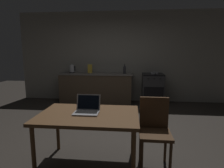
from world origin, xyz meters
TOP-DOWN VIEW (x-y plane):
  - ground_plane at (0.00, 0.00)m, footprint 12.00×12.00m
  - back_wall at (0.30, 2.55)m, footprint 6.40×0.10m
  - kitchen_counter at (-0.47, 2.20)m, footprint 2.16×0.64m
  - stove_oven at (1.20, 2.19)m, footprint 0.60×0.62m
  - dining_table at (0.03, -1.00)m, footprint 1.27×0.85m
  - chair at (0.88, -0.90)m, footprint 0.40×0.40m
  - laptop at (-0.00, -0.96)m, footprint 0.32×0.28m
  - electric_kettle at (-1.19, 2.20)m, footprint 0.17×0.15m
  - bottle at (0.38, 2.15)m, footprint 0.08×0.08m
  - frying_pan at (1.23, 2.17)m, footprint 0.24×0.41m
  - cereal_box at (-0.65, 2.22)m, footprint 0.13×0.05m

SIDE VIEW (x-z plane):
  - ground_plane at x=0.00m, z-range 0.00..0.00m
  - stove_oven at x=1.20m, z-range 0.00..0.89m
  - kitchen_counter at x=-0.47m, z-range 0.00..0.89m
  - chair at x=0.88m, z-range 0.07..0.98m
  - dining_table at x=0.03m, z-range 0.29..1.01m
  - laptop at x=0.00m, z-range 0.66..0.88m
  - frying_pan at x=1.23m, z-range 0.89..0.94m
  - electric_kettle at x=-1.19m, z-range 0.88..1.13m
  - cereal_box at x=-0.65m, z-range 0.89..1.14m
  - bottle at x=0.38m, z-range 0.88..1.15m
  - back_wall at x=0.30m, z-range 0.00..2.70m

